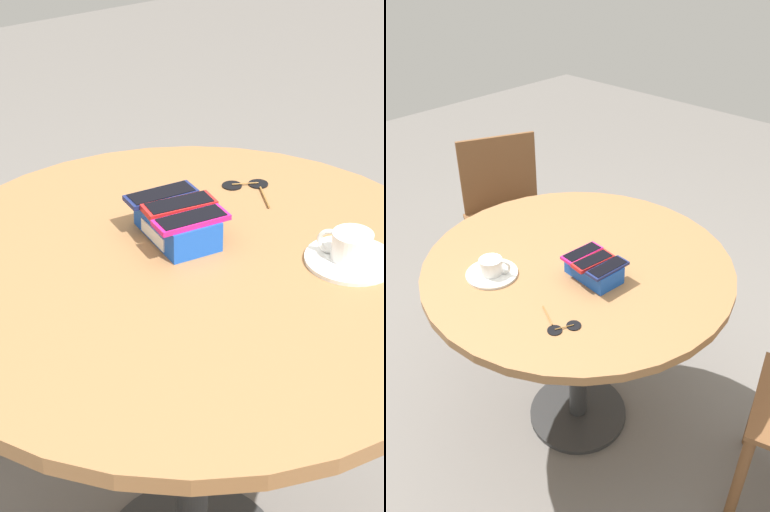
# 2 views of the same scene
# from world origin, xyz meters

# --- Properties ---
(round_table) EXTENTS (1.03, 1.03, 0.77)m
(round_table) POSITION_xyz_m (0.00, 0.00, 0.66)
(round_table) COLOR #2D2D2D
(round_table) RESTS_ON ground_plane
(phone_box) EXTENTS (0.18, 0.12, 0.06)m
(phone_box) POSITION_xyz_m (-0.10, 0.03, 0.80)
(phone_box) COLOR blue
(phone_box) RESTS_ON round_table
(phone_navy) EXTENTS (0.06, 0.14, 0.01)m
(phone_navy) POSITION_xyz_m (-0.16, 0.03, 0.84)
(phone_navy) COLOR navy
(phone_navy) RESTS_ON phone_box
(phone_red) EXTENTS (0.07, 0.14, 0.01)m
(phone_red) POSITION_xyz_m (-0.10, 0.04, 0.84)
(phone_red) COLOR red
(phone_red) RESTS_ON phone_box
(phone_magenta) EXTENTS (0.07, 0.14, 0.01)m
(phone_magenta) POSITION_xyz_m (-0.04, 0.03, 0.84)
(phone_magenta) COLOR #D11975
(phone_magenta) RESTS_ON phone_box
(saucer) EXTENTS (0.17, 0.17, 0.01)m
(saucer) POSITION_xyz_m (0.15, 0.25, 0.78)
(saucer) COLOR white
(saucer) RESTS_ON round_table
(coffee_cup) EXTENTS (0.09, 0.08, 0.05)m
(coffee_cup) POSITION_xyz_m (0.15, 0.24, 0.81)
(coffee_cup) COLOR white
(coffee_cup) RESTS_ON saucer
(sunglasses) EXTENTS (0.14, 0.09, 0.01)m
(sunglasses) POSITION_xyz_m (-0.19, 0.27, 0.78)
(sunglasses) COLOR black
(sunglasses) RESTS_ON round_table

